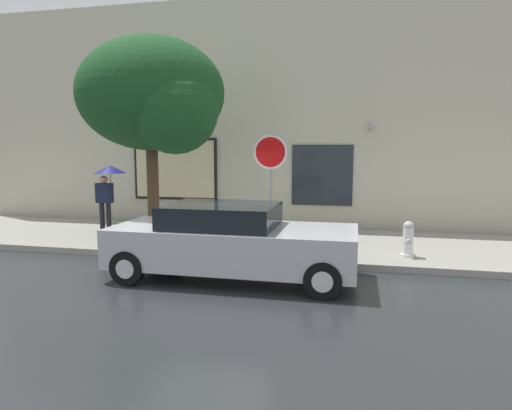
{
  "coord_description": "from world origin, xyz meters",
  "views": [
    {
      "loc": [
        2.9,
        -8.08,
        2.48
      ],
      "look_at": [
        0.67,
        1.8,
        1.2
      ],
      "focal_mm": 31.24,
      "sensor_mm": 36.0,
      "label": 1
    }
  ],
  "objects_px": {
    "parked_car": "(231,241)",
    "fire_hydrant": "(408,239)",
    "street_tree": "(155,98)",
    "stop_sign": "(270,170)",
    "pedestrian_with_umbrella": "(108,180)"
  },
  "relations": [
    {
      "from": "parked_car",
      "to": "stop_sign",
      "type": "height_order",
      "value": "stop_sign"
    },
    {
      "from": "parked_car",
      "to": "fire_hydrant",
      "type": "height_order",
      "value": "parked_car"
    },
    {
      "from": "street_tree",
      "to": "parked_car",
      "type": "bearing_deg",
      "value": -38.35
    },
    {
      "from": "parked_car",
      "to": "fire_hydrant",
      "type": "relative_size",
      "value": 5.94
    },
    {
      "from": "pedestrian_with_umbrella",
      "to": "street_tree",
      "type": "distance_m",
      "value": 3.33
    },
    {
      "from": "parked_car",
      "to": "street_tree",
      "type": "distance_m",
      "value": 4.26
    },
    {
      "from": "fire_hydrant",
      "to": "parked_car",
      "type": "bearing_deg",
      "value": -151.1
    },
    {
      "from": "pedestrian_with_umbrella",
      "to": "stop_sign",
      "type": "distance_m",
      "value": 5.29
    },
    {
      "from": "fire_hydrant",
      "to": "street_tree",
      "type": "height_order",
      "value": "street_tree"
    },
    {
      "from": "parked_car",
      "to": "street_tree",
      "type": "relative_size",
      "value": 0.93
    },
    {
      "from": "parked_car",
      "to": "pedestrian_with_umbrella",
      "type": "relative_size",
      "value": 2.49
    },
    {
      "from": "street_tree",
      "to": "stop_sign",
      "type": "xyz_separation_m",
      "value": [
        2.83,
        -0.22,
        -1.67
      ]
    },
    {
      "from": "pedestrian_with_umbrella",
      "to": "street_tree",
      "type": "xyz_separation_m",
      "value": [
        2.18,
        -1.42,
        2.08
      ]
    },
    {
      "from": "fire_hydrant",
      "to": "stop_sign",
      "type": "height_order",
      "value": "stop_sign"
    },
    {
      "from": "street_tree",
      "to": "stop_sign",
      "type": "bearing_deg",
      "value": -4.51
    }
  ]
}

